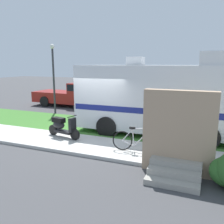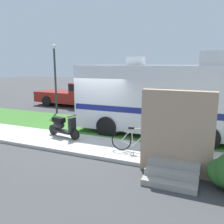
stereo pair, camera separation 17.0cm
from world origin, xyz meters
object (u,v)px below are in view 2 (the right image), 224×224
motorhome_rv (160,97)px  scooter (62,126)px  street_lamp_post (55,72)px  bicycle (137,141)px  pickup_truck_near (80,94)px  bottle_green (198,155)px

motorhome_rv → scooter: size_ratio=4.16×
scooter → street_lamp_post: street_lamp_post is taller
bicycle → street_lamp_post: street_lamp_post is taller
bicycle → street_lamp_post: bearing=144.7°
motorhome_rv → pickup_truck_near: bearing=145.0°
pickup_truck_near → street_lamp_post: (-0.16, -2.71, 1.64)m
street_lamp_post → motorhome_rv: bearing=-16.7°
scooter → pickup_truck_near: size_ratio=0.28×
street_lamp_post → bottle_green: bearing=-27.6°
motorhome_rv → scooter: motorhome_rv is taller
motorhome_rv → bicycle: bearing=-93.8°
pickup_truck_near → bicycle: bearing=-48.5°
pickup_truck_near → motorhome_rv: bearing=-35.0°
bicycle → bottle_green: (1.98, 0.24, -0.28)m
bottle_green → street_lamp_post: bearing=152.4°
scooter → pickup_truck_near: (-3.37, 7.16, 0.38)m
motorhome_rv → bicycle: size_ratio=3.95×
scooter → pickup_truck_near: pickup_truck_near is taller
bottle_green → bicycle: bearing=-173.2°
pickup_truck_near → bottle_green: (8.70, -7.35, -0.73)m
bottle_green → scooter: bearing=178.0°
scooter → bicycle: scooter is taller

